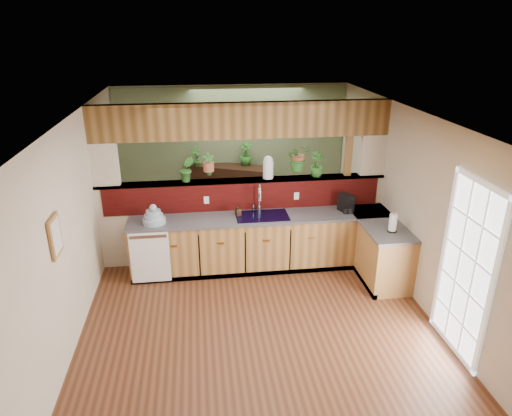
{
  "coord_description": "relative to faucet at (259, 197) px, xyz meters",
  "views": [
    {
      "loc": [
        -0.69,
        -5.5,
        3.68
      ],
      "look_at": [
        0.12,
        0.7,
        1.15
      ],
      "focal_mm": 32.0,
      "sensor_mm": 36.0,
      "label": 1
    }
  ],
  "objects": [
    {
      "name": "coffee_maker",
      "position": [
        1.38,
        -0.14,
        -0.12
      ],
      "size": [
        0.15,
        0.26,
        0.28
      ],
      "rotation": [
        0.0,
        0.0,
        0.41
      ],
      "color": "black",
      "rests_on": "countertop"
    },
    {
      "name": "ledge_plant_left",
      "position": [
        -1.1,
        0.22,
        0.44
      ],
      "size": [
        0.24,
        0.19,
        0.41
      ],
      "primitive_type": "imported",
      "rotation": [
        0.0,
        0.0,
        0.05
      ],
      "color": "#255B1F",
      "rests_on": "pass_through_ledge"
    },
    {
      "name": "shelving_console",
      "position": [
        -0.36,
        2.12,
        -0.66
      ],
      "size": [
        1.71,
        1.07,
        1.11
      ],
      "primitive_type": "cube",
      "rotation": [
        0.0,
        0.0,
        -0.41
      ],
      "color": "black",
      "rests_on": "ground"
    },
    {
      "name": "header_beam",
      "position": [
        -0.22,
        0.22,
        1.17
      ],
      "size": [
        4.6,
        0.15,
        0.55
      ],
      "primitive_type": "cube",
      "color": "brown",
      "rests_on": "ground"
    },
    {
      "name": "floor_plant",
      "position": [
        0.56,
        1.61,
        -0.79
      ],
      "size": [
        0.8,
        0.75,
        0.74
      ],
      "primitive_type": "imported",
      "rotation": [
        0.0,
        0.0,
        -0.3
      ],
      "color": "#255B1F",
      "rests_on": "ground"
    },
    {
      "name": "wall_right",
      "position": [
        2.08,
        -1.13,
        0.14
      ],
      "size": [
        0.02,
        7.0,
        2.6
      ],
      "primitive_type": "cube",
      "color": "beige",
      "rests_on": "ground"
    },
    {
      "name": "shelf_plant_b",
      "position": [
        0.02,
        2.12,
        0.13
      ],
      "size": [
        0.33,
        0.33,
        0.45
      ],
      "primitive_type": "imported",
      "rotation": [
        0.0,
        0.0,
        -0.39
      ],
      "color": "#255B1F",
      "rests_on": "shelving_console"
    },
    {
      "name": "framed_print",
      "position": [
        -2.49,
        -1.93,
        0.39
      ],
      "size": [
        0.04,
        0.35,
        0.45
      ],
      "color": "olive",
      "rests_on": "wall_left"
    },
    {
      "name": "shelf_plant_a",
      "position": [
        -0.97,
        2.12,
        0.1
      ],
      "size": [
        0.23,
        0.16,
        0.4
      ],
      "primitive_type": "imported",
      "rotation": [
        0.0,
        0.0,
        0.1
      ],
      "color": "#255B1F",
      "rests_on": "shelving_console"
    },
    {
      "name": "glass_jar",
      "position": [
        0.18,
        0.22,
        0.42
      ],
      "size": [
        0.17,
        0.17,
        0.37
      ],
      "color": "silver",
      "rests_on": "pass_through_ledge"
    },
    {
      "name": "french_door",
      "position": [
        2.05,
        -2.43,
        -0.11
      ],
      "size": [
        0.06,
        1.02,
        2.16
      ],
      "primitive_type": "cube",
      "color": "white",
      "rests_on": "ground"
    },
    {
      "name": "sage_backwall",
      "position": [
        -0.22,
        2.35,
        0.14
      ],
      "size": [
        4.55,
        0.02,
        2.55
      ],
      "primitive_type": "cube",
      "color": "#5D704C",
      "rests_on": "ground"
    },
    {
      "name": "ground",
      "position": [
        -0.22,
        -1.13,
        -1.16
      ],
      "size": [
        4.6,
        7.0,
        0.01
      ],
      "primitive_type": "cube",
      "color": "#532D19",
      "rests_on": "ground"
    },
    {
      "name": "pass_through_ledge",
      "position": [
        -0.22,
        0.22,
        0.21
      ],
      "size": [
        4.6,
        0.21,
        0.04
      ],
      "primitive_type": "cube",
      "color": "brown",
      "rests_on": "ground"
    },
    {
      "name": "hanging_plant_a",
      "position": [
        -0.76,
        0.22,
        0.62
      ],
      "size": [
        0.22,
        0.18,
        0.5
      ],
      "color": "brown",
      "rests_on": "header_beam"
    },
    {
      "name": "hanging_plant_b",
      "position": [
        0.66,
        0.22,
        0.74
      ],
      "size": [
        0.44,
        0.4,
        0.55
      ],
      "color": "brown",
      "rests_on": "header_beam"
    },
    {
      "name": "dish_stack",
      "position": [
        -1.62,
        -0.22,
        -0.16
      ],
      "size": [
        0.35,
        0.35,
        0.3
      ],
      "color": "#93A6BE",
      "rests_on": "countertop"
    },
    {
      "name": "navy_sink",
      "position": [
        0.03,
        -0.15,
        -0.33
      ],
      "size": [
        0.82,
        0.5,
        0.18
      ],
      "color": "black",
      "rests_on": "countertop"
    },
    {
      "name": "ceiling",
      "position": [
        -0.22,
        -1.13,
        1.44
      ],
      "size": [
        4.6,
        7.0,
        0.01
      ],
      "primitive_type": "cube",
      "color": "brown",
      "rests_on": "ground"
    },
    {
      "name": "soap_dispenser",
      "position": [
        -0.34,
        -0.09,
        -0.17
      ],
      "size": [
        0.1,
        0.1,
        0.18
      ],
      "primitive_type": "imported",
      "rotation": [
        0.0,
        0.0,
        0.31
      ],
      "color": "#331E12",
      "rests_on": "countertop"
    },
    {
      "name": "countertop",
      "position": [
        0.62,
        -0.26,
        -0.71
      ],
      "size": [
        4.14,
        1.52,
        0.9
      ],
      "color": "olive",
      "rests_on": "ground"
    },
    {
      "name": "ledge_plant_right",
      "position": [
        0.97,
        0.22,
        0.43
      ],
      "size": [
        0.26,
        0.26,
        0.4
      ],
      "primitive_type": "imported",
      "rotation": [
        0.0,
        0.0,
        0.17
      ],
      "color": "#255B1F",
      "rests_on": "pass_through_ledge"
    },
    {
      "name": "wall_left",
      "position": [
        -2.52,
        -1.13,
        0.14
      ],
      "size": [
        0.02,
        7.0,
        2.6
      ],
      "primitive_type": "cube",
      "color": "beige",
      "rests_on": "ground"
    },
    {
      "name": "wall_back",
      "position": [
        -0.22,
        2.37,
        0.14
      ],
      "size": [
        4.6,
        0.02,
        2.6
      ],
      "primitive_type": "cube",
      "color": "beige",
      "rests_on": "ground"
    },
    {
      "name": "dishwasher",
      "position": [
        -1.7,
        -0.47,
        -0.7
      ],
      "size": [
        0.58,
        0.03,
        0.82
      ],
      "color": "white",
      "rests_on": "ground"
    },
    {
      "name": "paper_towel",
      "position": [
        1.81,
        -0.96,
        -0.12
      ],
      "size": [
        0.14,
        0.14,
        0.29
      ],
      "color": "black",
      "rests_on": "countertop"
    },
    {
      "name": "pass_through_partition",
      "position": [
        -0.19,
        0.22,
        0.04
      ],
      "size": [
        4.6,
        0.21,
        2.6
      ],
      "color": "beige",
      "rests_on": "ground"
    },
    {
      "name": "faucet",
      "position": [
        0.0,
        0.0,
        0.0
      ],
      "size": [
        0.2,
        0.21,
        0.48
      ],
      "color": "#B7B7B2",
      "rests_on": "countertop"
    }
  ]
}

